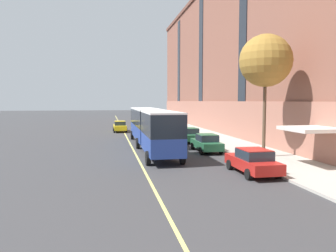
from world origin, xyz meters
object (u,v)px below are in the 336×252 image
at_px(parked_car_black_5, 156,121).
at_px(street_tree_mid_block, 266,61).
at_px(parked_car_green_1, 189,135).
at_px(parked_car_green_4, 206,143).
at_px(parked_car_white_0, 165,125).
at_px(parked_car_red_3, 253,161).
at_px(taxi_cab, 120,126).
at_px(city_bus, 151,126).

height_order(parked_car_black_5, street_tree_mid_block, street_tree_mid_block).
xyz_separation_m(parked_car_green_1, parked_car_green_4, (-0.12, -6.76, -0.00)).
bearing_deg(parked_car_green_1, parked_car_white_0, 89.66).
bearing_deg(parked_car_red_3, taxi_cab, 103.45).
height_order(city_bus, parked_car_green_1, city_bus).
distance_m(parked_car_white_0, street_tree_mid_block, 27.16).
bearing_deg(taxi_cab, parked_car_green_4, -71.42).
distance_m(parked_car_green_1, taxi_cab, 15.07).
xyz_separation_m(parked_car_red_3, street_tree_mid_block, (3.17, 4.90, 6.68)).
distance_m(city_bus, parked_car_green_4, 5.56).
bearing_deg(street_tree_mid_block, parked_car_white_0, 96.86).
bearing_deg(parked_car_green_1, city_bus, -140.46).
distance_m(parked_car_green_4, parked_car_black_5, 31.68).
bearing_deg(taxi_cab, city_bus, -82.55).
distance_m(parked_car_red_3, parked_car_green_4, 8.93).
bearing_deg(parked_car_green_1, parked_car_green_4, -90.99).
distance_m(parked_car_green_1, parked_car_red_3, 15.70).
bearing_deg(parked_car_red_3, parked_car_green_1, 90.23).
bearing_deg(parked_car_red_3, parked_car_white_0, 89.95).
bearing_deg(parked_car_white_0, parked_car_red_3, -90.05).
xyz_separation_m(parked_car_green_4, street_tree_mid_block, (3.35, -4.03, 6.68)).
relative_size(city_bus, parked_car_white_0, 4.19).
xyz_separation_m(parked_car_white_0, taxi_cab, (-6.99, -1.94, 0.00)).
height_order(parked_car_white_0, parked_car_green_4, same).
xyz_separation_m(city_bus, parked_car_red_3, (4.71, -11.86, -1.33)).
height_order(parked_car_white_0, parked_car_green_1, same).
height_order(parked_car_green_1, parked_car_green_4, same).
xyz_separation_m(parked_car_red_3, parked_car_black_5, (-0.07, 40.61, -0.00)).
distance_m(parked_car_green_1, parked_car_green_4, 6.77).
bearing_deg(parked_car_black_5, street_tree_mid_block, -84.81).
bearing_deg(parked_car_white_0, parked_car_green_4, -90.54).
distance_m(parked_car_red_3, parked_car_black_5, 40.61).
height_order(parked_car_green_1, street_tree_mid_block, street_tree_mid_block).
distance_m(parked_car_black_5, street_tree_mid_block, 36.48).
height_order(parked_car_green_4, taxi_cab, same).
bearing_deg(parked_car_black_5, parked_car_green_1, -89.99).
relative_size(taxi_cab, street_tree_mid_block, 0.51).
xyz_separation_m(parked_car_white_0, parked_car_green_1, (-0.09, -15.34, 0.00)).
distance_m(parked_car_green_1, parked_car_black_5, 24.92).
bearing_deg(city_bus, parked_car_red_3, -68.35).
bearing_deg(parked_car_white_0, parked_car_black_5, 90.59).
bearing_deg(city_bus, parked_car_green_4, -32.91).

